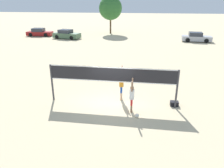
{
  "coord_description": "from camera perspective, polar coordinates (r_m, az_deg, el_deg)",
  "views": [
    {
      "loc": [
        1.83,
        -12.21,
        6.08
      ],
      "look_at": [
        0.0,
        0.0,
        1.31
      ],
      "focal_mm": 35.0,
      "sensor_mm": 36.0,
      "label": 1
    }
  ],
  "objects": [
    {
      "name": "volleyball",
      "position": [
        12.23,
        6.55,
        -8.22
      ],
      "size": [
        0.23,
        0.23,
        0.23
      ],
      "color": "silver",
      "rests_on": "ground_plane"
    },
    {
      "name": "parked_car_mid",
      "position": [
        38.15,
        -11.78,
        12.54
      ],
      "size": [
        4.73,
        2.73,
        1.47
      ],
      "rotation": [
        0.0,
        0.0,
        -0.21
      ],
      "color": "#4C6B4C",
      "rests_on": "ground_plane"
    },
    {
      "name": "player_spiker",
      "position": [
        12.42,
        5.2,
        -2.96
      ],
      "size": [
        0.28,
        0.68,
        1.97
      ],
      "rotation": [
        0.0,
        0.0,
        1.57
      ],
      "color": "#8C664C",
      "rests_on": "ground_plane"
    },
    {
      "name": "parked_car_near",
      "position": [
        42.21,
        -18.42,
        12.65
      ],
      "size": [
        4.54,
        2.07,
        1.37
      ],
      "rotation": [
        0.0,
        0.0,
        0.06
      ],
      "color": "maroon",
      "rests_on": "ground_plane"
    },
    {
      "name": "tree_left_cluster",
      "position": [
        42.97,
        -0.4,
        19.18
      ],
      "size": [
        4.3,
        4.3,
        6.78
      ],
      "color": "#4C3823",
      "rests_on": "ground_plane"
    },
    {
      "name": "ground_plane",
      "position": [
        13.76,
        -0.0,
        -5.09
      ],
      "size": [
        200.0,
        200.0,
        0.0
      ],
      "primitive_type": "plane",
      "color": "beige"
    },
    {
      "name": "player_blocker",
      "position": [
        13.86,
        2.48,
        0.38
      ],
      "size": [
        0.28,
        0.72,
        2.22
      ],
      "rotation": [
        0.0,
        0.0,
        -1.57
      ],
      "color": "tan",
      "rests_on": "ground_plane"
    },
    {
      "name": "parked_car_far",
      "position": [
        36.94,
        21.14,
        11.28
      ],
      "size": [
        4.49,
        2.23,
        1.42
      ],
      "rotation": [
        0.0,
        0.0,
        -0.08
      ],
      "color": "#B7B7BC",
      "rests_on": "ground_plane"
    },
    {
      "name": "volleyball_net",
      "position": [
        13.1,
        -0.0,
        1.66
      ],
      "size": [
        7.81,
        0.12,
        2.38
      ],
      "color": "#38383D",
      "rests_on": "ground_plane"
    },
    {
      "name": "gear_bag",
      "position": [
        13.95,
        15.96,
        -4.93
      ],
      "size": [
        0.49,
        0.35,
        0.29
      ],
      "color": "black",
      "rests_on": "ground_plane"
    }
  ]
}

